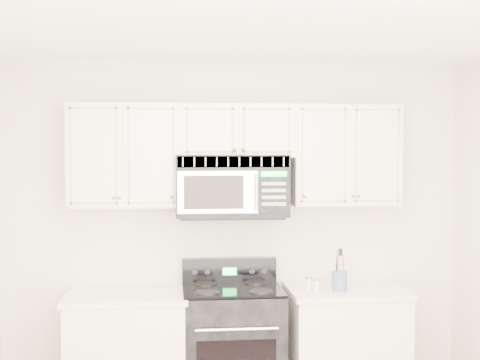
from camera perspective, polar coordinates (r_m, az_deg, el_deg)
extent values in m
cube|color=white|center=(3.44, 2.27, 13.71)|extent=(3.50, 3.50, 0.01)
cube|color=beige|center=(5.15, -0.51, -4.50)|extent=(3.50, 0.01, 2.60)
cube|color=silver|center=(5.02, -9.61, -14.80)|extent=(0.82, 0.63, 0.88)
cube|color=silver|center=(4.90, -9.65, -9.66)|extent=(0.86, 0.65, 0.04)
cube|color=silver|center=(5.17, 8.99, -14.28)|extent=(0.82, 0.63, 0.88)
cube|color=silver|center=(5.05, 9.02, -9.28)|extent=(0.86, 0.65, 0.04)
cube|color=black|center=(5.03, -0.66, -14.49)|extent=(0.72, 0.61, 0.92)
cylinder|color=silver|center=(4.63, -0.27, -12.63)|extent=(0.57, 0.02, 0.02)
cube|color=black|center=(4.91, -0.66, -9.29)|extent=(0.72, 0.61, 0.02)
cube|color=black|center=(5.15, -0.93, -7.71)|extent=(0.72, 0.08, 0.19)
cube|color=#09E139|center=(5.11, -0.89, -7.80)|extent=(0.10, 0.00, 0.06)
cube|color=silver|center=(4.94, -9.86, 2.07)|extent=(0.80, 0.33, 0.75)
cube|color=silver|center=(5.09, 8.89, 2.10)|extent=(0.80, 0.33, 0.75)
cube|color=silver|center=(4.95, -0.34, 4.20)|extent=(0.84, 0.33, 0.39)
sphere|color=#B77737|center=(4.76, -10.23, -1.50)|extent=(0.03, 0.03, 0.03)
sphere|color=#B77737|center=(4.75, -5.89, -1.48)|extent=(0.03, 0.03, 0.03)
sphere|color=#B77737|center=(4.85, 5.54, -1.40)|extent=(0.03, 0.03, 0.03)
sphere|color=#B77737|center=(4.93, 9.65, -1.36)|extent=(0.03, 0.03, 0.03)
sphere|color=#B77737|center=(4.76, -0.48, 2.64)|extent=(0.03, 0.03, 0.03)
sphere|color=#B77737|center=(4.77, 0.24, 2.64)|extent=(0.03, 0.03, 0.03)
cylinder|color=red|center=(4.76, -0.33, 2.05)|extent=(0.00, 0.00, 0.10)
sphere|color=#B77737|center=(4.76, -0.33, 1.41)|extent=(0.03, 0.03, 0.03)
cube|color=black|center=(4.91, -0.76, -0.45)|extent=(0.81, 0.41, 0.45)
cube|color=#9C988D|center=(4.71, -0.55, 1.57)|extent=(0.79, 0.01, 0.08)
cube|color=silver|center=(4.70, -1.90, -1.05)|extent=(0.57, 0.01, 0.30)
cube|color=black|center=(4.69, -2.26, -1.06)|extent=(0.42, 0.01, 0.24)
cube|color=black|center=(4.74, 2.90, -1.02)|extent=(0.22, 0.01, 0.30)
cube|color=#09E139|center=(4.73, 2.91, 0.53)|extent=(0.18, 0.00, 0.04)
cylinder|color=silver|center=(4.69, 1.43, -1.06)|extent=(0.02, 0.02, 0.26)
cylinder|color=slate|center=(4.92, 8.48, -8.52)|extent=(0.11, 0.11, 0.14)
cylinder|color=#8B6447|center=(4.92, 8.84, -7.69)|extent=(0.01, 0.01, 0.24)
cylinder|color=black|center=(4.93, 8.24, -7.55)|extent=(0.01, 0.01, 0.26)
cylinder|color=#8B6447|center=(4.88, 8.40, -7.55)|extent=(0.01, 0.01, 0.28)
cylinder|color=silver|center=(4.84, 6.53, -9.04)|extent=(0.04, 0.04, 0.08)
cylinder|color=silver|center=(4.83, 6.54, -8.45)|extent=(0.04, 0.04, 0.02)
cylinder|color=silver|center=(4.89, 5.89, -8.88)|extent=(0.04, 0.04, 0.09)
cylinder|color=silver|center=(4.88, 5.90, -8.28)|extent=(0.04, 0.04, 0.02)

